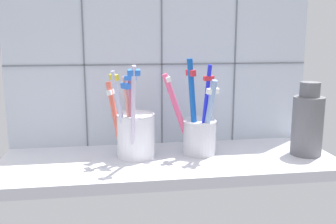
% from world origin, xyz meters
% --- Properties ---
extents(counter_slab, '(0.64, 0.22, 0.02)m').
position_xyz_m(counter_slab, '(0.00, 0.00, 0.01)').
color(counter_slab, silver).
rests_on(counter_slab, ground).
extents(tile_wall_back, '(0.64, 0.02, 0.45)m').
position_xyz_m(tile_wall_back, '(-0.00, 0.12, 0.22)').
color(tile_wall_back, silver).
rests_on(tile_wall_back, ground).
extents(toothbrush_cup_left, '(0.09, 0.11, 0.18)m').
position_xyz_m(toothbrush_cup_left, '(-0.07, 0.02, 0.07)').
color(toothbrush_cup_left, white).
rests_on(toothbrush_cup_left, counter_slab).
extents(toothbrush_cup_right, '(0.11, 0.09, 0.19)m').
position_xyz_m(toothbrush_cup_right, '(0.06, 0.02, 0.07)').
color(toothbrush_cup_right, silver).
rests_on(toothbrush_cup_right, counter_slab).
extents(ceramic_vase, '(0.06, 0.06, 0.14)m').
position_xyz_m(ceramic_vase, '(0.27, -0.02, 0.08)').
color(ceramic_vase, slate).
rests_on(ceramic_vase, counter_slab).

